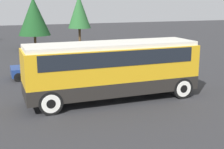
% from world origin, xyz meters
% --- Properties ---
extents(ground_plane, '(120.00, 120.00, 0.00)m').
position_xyz_m(ground_plane, '(0.00, 0.00, 0.00)').
color(ground_plane, '#2D2D30').
extents(tour_bus, '(9.36, 2.66, 3.16)m').
position_xyz_m(tour_bus, '(0.10, 0.00, 1.91)').
color(tour_bus, black).
rests_on(tour_bus, ground_plane).
extents(parked_car_near, '(4.61, 1.92, 1.30)m').
position_xyz_m(parked_car_near, '(-2.65, 6.77, 0.65)').
color(parked_car_near, navy).
rests_on(parked_car_near, ground_plane).
extents(parked_car_mid, '(4.10, 1.79, 1.54)m').
position_xyz_m(parked_car_mid, '(4.26, 8.54, 0.75)').
color(parked_car_mid, '#7A6B5B').
rests_on(parked_car_mid, ground_plane).
extents(tree_left, '(2.71, 2.71, 6.09)m').
position_xyz_m(tree_left, '(3.90, 21.17, 4.12)').
color(tree_left, brown).
rests_on(tree_left, ground_plane).
extents(tree_center, '(3.54, 3.54, 5.78)m').
position_xyz_m(tree_center, '(-1.46, 20.60, 3.68)').
color(tree_center, brown).
rests_on(tree_center, ground_plane).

